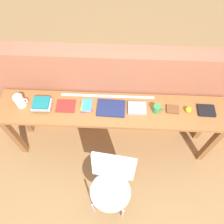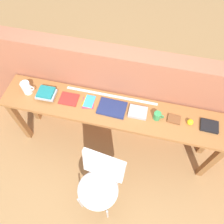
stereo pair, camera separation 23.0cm
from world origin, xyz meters
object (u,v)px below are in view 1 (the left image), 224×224
(book_stack_leftmost, at_px, (42,104))
(book_open_centre, at_px, (111,108))
(book_repair_rightmost, at_px, (206,110))
(sports_ball_small, at_px, (188,110))
(magazine_cycling, at_px, (66,106))
(mug, at_px, (157,109))
(pamphlet_pile_colourful, at_px, (86,106))
(chair_white_moulded, at_px, (111,183))
(pitcher_white, at_px, (20,101))
(leather_journal_brown, at_px, (173,109))

(book_stack_leftmost, distance_m, book_open_centre, 0.75)
(book_open_centre, height_order, book_repair_rightmost, book_repair_rightmost)
(book_open_centre, xyz_separation_m, book_repair_rightmost, (1.02, 0.01, 0.00))
(sports_ball_small, bearing_deg, magazine_cycling, 179.73)
(book_open_centre, bearing_deg, magazine_cycling, -179.16)
(sports_ball_small, bearing_deg, mug, -178.12)
(magazine_cycling, distance_m, sports_ball_small, 1.31)
(magazine_cycling, distance_m, pamphlet_pile_colourful, 0.22)
(chair_white_moulded, relative_size, pamphlet_pile_colourful, 4.71)
(pitcher_white, height_order, pamphlet_pile_colourful, pitcher_white)
(pitcher_white, xyz_separation_m, pamphlet_pile_colourful, (0.70, 0.02, -0.07))
(leather_journal_brown, distance_m, sports_ball_small, 0.16)
(pamphlet_pile_colourful, bearing_deg, book_open_centre, -4.81)
(pitcher_white, distance_m, book_open_centre, 0.97)
(book_stack_leftmost, xyz_separation_m, pamphlet_pile_colourful, (0.47, 0.03, -0.04))
(pitcher_white, xyz_separation_m, book_stack_leftmost, (0.23, -0.01, -0.03))
(pitcher_white, relative_size, leather_journal_brown, 1.41)
(book_stack_leftmost, relative_size, book_open_centre, 0.72)
(chair_white_moulded, height_order, book_repair_rightmost, book_repair_rightmost)
(pamphlet_pile_colourful, distance_m, mug, 0.76)
(book_open_centre, height_order, mug, mug)
(leather_journal_brown, relative_size, sports_ball_small, 2.09)
(book_open_centre, bearing_deg, sports_ball_small, 1.97)
(magazine_cycling, bearing_deg, pitcher_white, 179.79)
(book_stack_leftmost, bearing_deg, magazine_cycling, 2.65)
(sports_ball_small, bearing_deg, book_stack_leftmost, -179.80)
(pamphlet_pile_colourful, distance_m, book_repair_rightmost, 1.29)
(pamphlet_pile_colourful, relative_size, book_repair_rightmost, 1.06)
(chair_white_moulded, distance_m, leather_journal_brown, 1.01)
(book_repair_rightmost, bearing_deg, magazine_cycling, -178.54)
(magazine_cycling, xyz_separation_m, sports_ball_small, (1.31, -0.01, 0.02))
(sports_ball_small, relative_size, book_repair_rightmost, 0.35)
(pamphlet_pile_colourful, bearing_deg, sports_ball_small, -1.08)
(magazine_cycling, relative_size, mug, 1.86)
(mug, distance_m, leather_journal_brown, 0.18)
(book_stack_leftmost, bearing_deg, chair_white_moulded, -41.72)
(pamphlet_pile_colourful, relative_size, sports_ball_small, 3.04)
(book_stack_leftmost, relative_size, leather_journal_brown, 1.65)
(chair_white_moulded, relative_size, pitcher_white, 4.85)
(book_stack_leftmost, xyz_separation_m, magazine_cycling, (0.25, 0.01, -0.04))
(pamphlet_pile_colourful, xyz_separation_m, book_repair_rightmost, (1.29, -0.01, 0.01))
(leather_journal_brown, relative_size, book_repair_rightmost, 0.73)
(book_stack_leftmost, relative_size, magazine_cycling, 1.05)
(pitcher_white, bearing_deg, book_open_centre, -0.18)
(mug, xyz_separation_m, leather_journal_brown, (0.18, 0.02, -0.03))
(magazine_cycling, bearing_deg, mug, -1.86)
(book_open_centre, xyz_separation_m, sports_ball_small, (0.82, 0.00, 0.02))
(magazine_cycling, xyz_separation_m, book_open_centre, (0.49, -0.01, 0.00))
(chair_white_moulded, relative_size, book_open_centre, 2.99)
(magazine_cycling, height_order, book_open_centre, book_open_centre)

